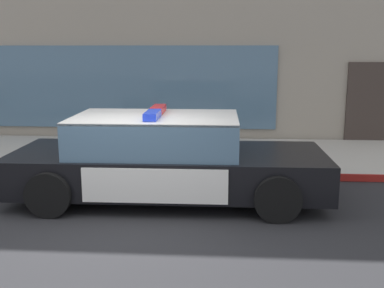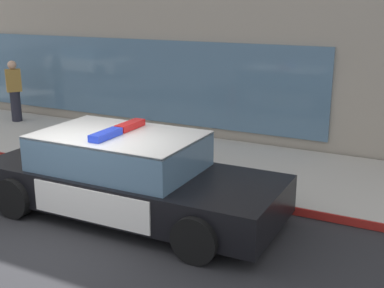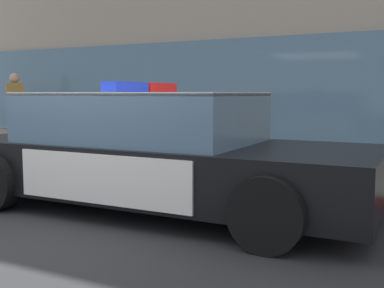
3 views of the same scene
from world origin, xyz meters
name	(u,v)px [view 3 (image 3 of 3)]	position (x,y,z in m)	size (l,w,h in m)	color
ground	(69,223)	(0.00, 0.00, 0.00)	(48.00, 48.00, 0.00)	#262628
sidewalk	(220,166)	(0.00, 3.88, 0.07)	(48.00, 3.32, 0.15)	#B2ADA3
curb_red_paint	(173,182)	(0.00, 2.21, 0.08)	(28.80, 0.04, 0.14)	maroon
police_cruiser	(153,152)	(0.44, 0.98, 0.68)	(5.05, 2.16, 1.49)	black
fire_hydrant	(137,147)	(-0.86, 2.57, 0.50)	(0.34, 0.39, 0.73)	red
pedestrian_on_sidewalk	(16,108)	(-5.85, 4.63, 1.01)	(0.45, 0.47, 1.71)	#23232D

